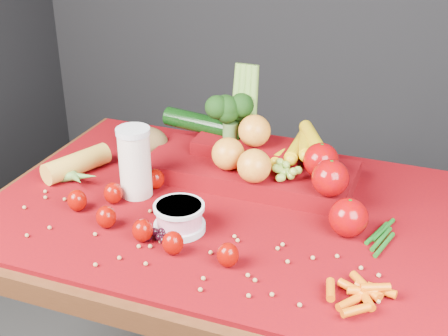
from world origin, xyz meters
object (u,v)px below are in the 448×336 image
(milk_glass, at_px, (135,160))
(yogurt_bowl, at_px, (179,217))
(table, at_px, (221,243))
(produce_mound, at_px, (261,159))

(milk_glass, relative_size, yogurt_bowl, 1.52)
(table, height_order, yogurt_bowl, yogurt_bowl)
(milk_glass, distance_m, yogurt_bowl, 0.20)
(milk_glass, bearing_deg, produce_mound, 34.02)
(yogurt_bowl, bearing_deg, table, 70.98)
(milk_glass, xyz_separation_m, yogurt_bowl, (0.16, -0.11, -0.06))
(milk_glass, height_order, produce_mound, produce_mound)
(yogurt_bowl, xyz_separation_m, produce_mound, (0.09, 0.28, 0.03))
(milk_glass, xyz_separation_m, produce_mound, (0.26, 0.17, -0.03))
(table, bearing_deg, milk_glass, -173.60)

